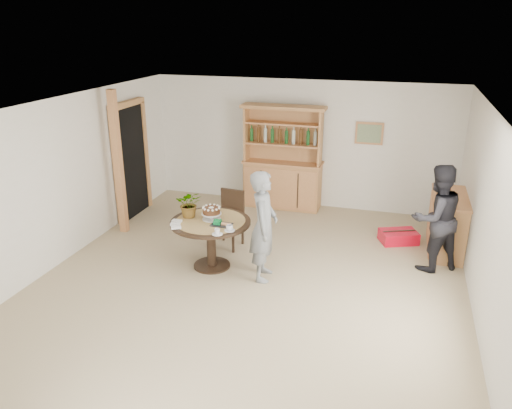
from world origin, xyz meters
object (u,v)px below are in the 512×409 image
object	(u,v)px
hutch	(283,174)
dining_chair	(230,215)
sideboard	(447,224)
dining_table	(211,230)
teen_boy	(264,226)
adult_person	(436,218)
red_suitcase	(398,237)

from	to	relation	value
hutch	dining_chair	size ratio (longest dim) A/B	2.16
sideboard	dining_table	world-z (taller)	sideboard
teen_boy	adult_person	distance (m)	2.56
dining_table	adult_person	size ratio (longest dim) A/B	0.73
dining_chair	sideboard	bearing A→B (deg)	19.80
sideboard	adult_person	xyz separation A→B (m)	(-0.24, -0.72, 0.35)
hutch	teen_boy	world-z (taller)	hutch
sideboard	teen_boy	xyz separation A→B (m)	(-2.59, -1.72, 0.34)
hutch	dining_chair	distance (m)	2.08
hutch	red_suitcase	xyz separation A→B (m)	(2.31, -1.13, -0.59)
sideboard	dining_chair	xyz separation A→B (m)	(-3.43, -0.80, 0.06)
dining_chair	adult_person	size ratio (longest dim) A/B	0.58
red_suitcase	dining_chair	bearing A→B (deg)	175.55
hutch	sideboard	distance (m)	3.29
sideboard	teen_boy	distance (m)	3.13
dining_table	dining_chair	xyz separation A→B (m)	(0.01, 0.83, -0.07)
sideboard	hutch	bearing A→B (deg)	157.79
hutch	dining_table	size ratio (longest dim) A/B	1.70
hutch	adult_person	world-z (taller)	hutch
hutch	dining_table	xyz separation A→B (m)	(-0.40, -2.87, -0.08)
dining_chair	adult_person	distance (m)	3.21
dining_chair	adult_person	bearing A→B (deg)	8.14
teen_boy	hutch	bearing A→B (deg)	0.59
sideboard	adult_person	bearing A→B (deg)	-108.47
hutch	dining_table	bearing A→B (deg)	-98.00
teen_boy	dining_table	bearing A→B (deg)	75.31
sideboard	dining_chair	bearing A→B (deg)	-166.95
hutch	dining_table	world-z (taller)	hutch
dining_chair	red_suitcase	size ratio (longest dim) A/B	1.33
dining_chair	red_suitcase	bearing A→B (deg)	25.33
sideboard	dining_chair	size ratio (longest dim) A/B	1.33
hutch	red_suitcase	distance (m)	2.64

